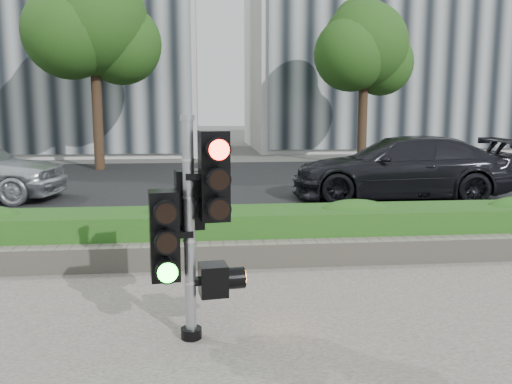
% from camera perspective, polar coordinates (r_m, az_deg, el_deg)
% --- Properties ---
extents(ground, '(120.00, 120.00, 0.00)m').
position_cam_1_polar(ground, '(5.95, 2.95, -13.25)').
color(ground, '#51514C').
rests_on(ground, ground).
extents(road, '(60.00, 13.00, 0.02)m').
position_cam_1_polar(road, '(15.63, -2.63, 0.70)').
color(road, black).
rests_on(road, ground).
extents(curb, '(60.00, 0.25, 0.12)m').
position_cam_1_polar(curb, '(8.91, -0.14, -5.27)').
color(curb, gray).
rests_on(curb, ground).
extents(stone_wall, '(12.00, 0.32, 0.34)m').
position_cam_1_polar(stone_wall, '(7.67, 0.79, -6.53)').
color(stone_wall, gray).
rests_on(stone_wall, sidewalk).
extents(hedge, '(12.00, 1.00, 0.68)m').
position_cam_1_polar(hedge, '(8.25, 0.27, -4.20)').
color(hedge, '#468E2B').
rests_on(hedge, sidewalk).
extents(building_right, '(18.00, 10.00, 12.00)m').
position_cam_1_polar(building_right, '(32.88, 15.92, 15.16)').
color(building_right, '#B7B7B2').
rests_on(building_right, ground).
extents(tree_left, '(4.61, 4.03, 7.34)m').
position_cam_1_polar(tree_left, '(20.53, -16.75, 16.41)').
color(tree_left, black).
rests_on(tree_left, ground).
extents(tree_right, '(4.10, 3.58, 6.53)m').
position_cam_1_polar(tree_right, '(22.04, 11.29, 14.59)').
color(tree_right, black).
rests_on(tree_right, ground).
extents(traffic_signal, '(0.76, 0.60, 2.14)m').
position_cam_1_polar(traffic_signal, '(5.14, -6.77, -2.68)').
color(traffic_signal, black).
rests_on(traffic_signal, sidewalk).
extents(car_dark, '(5.42, 2.60, 1.52)m').
position_cam_1_polar(car_dark, '(13.73, 14.84, 2.52)').
color(car_dark, black).
rests_on(car_dark, road).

